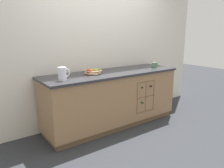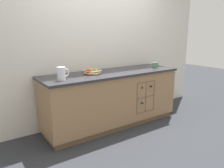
{
  "view_description": "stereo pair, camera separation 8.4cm",
  "coord_description": "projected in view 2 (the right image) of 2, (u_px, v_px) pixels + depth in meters",
  "views": [
    {
      "loc": [
        -1.99,
        -2.75,
        1.5
      ],
      "look_at": [
        0.0,
        0.0,
        0.69
      ],
      "focal_mm": 35.0,
      "sensor_mm": 36.0,
      "label": 1
    },
    {
      "loc": [
        -1.93,
        -2.8,
        1.5
      ],
      "look_at": [
        0.0,
        0.0,
        0.69
      ],
      "focal_mm": 35.0,
      "sensor_mm": 36.0,
      "label": 2
    }
  ],
  "objects": [
    {
      "name": "ground_plane",
      "position": [
        112.0,
        124.0,
        3.65
      ],
      "size": [
        14.0,
        14.0,
        0.0
      ],
      "primitive_type": "plane",
      "color": "#2D3035"
    },
    {
      "name": "back_wall",
      "position": [
        99.0,
        46.0,
        3.67
      ],
      "size": [
        4.63,
        0.06,
        2.55
      ],
      "primitive_type": "cube",
      "color": "silver",
      "rests_on": "ground_plane"
    },
    {
      "name": "kitchen_island",
      "position": [
        112.0,
        98.0,
        3.55
      ],
      "size": [
        2.27,
        0.71,
        0.88
      ],
      "color": "brown",
      "rests_on": "ground_plane"
    },
    {
      "name": "fruit_bowl",
      "position": [
        92.0,
        71.0,
        3.3
      ],
      "size": [
        0.29,
        0.29,
        0.09
      ],
      "color": "tan",
      "rests_on": "kitchen_island"
    },
    {
      "name": "white_pitcher",
      "position": [
        62.0,
        73.0,
        2.85
      ],
      "size": [
        0.17,
        0.11,
        0.18
      ],
      "color": "white",
      "rests_on": "kitchen_island"
    },
    {
      "name": "ceramic_mug",
      "position": [
        155.0,
        65.0,
        3.85
      ],
      "size": [
        0.13,
        0.09,
        0.09
      ],
      "color": "#4C7A56",
      "rests_on": "kitchen_island"
    }
  ]
}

